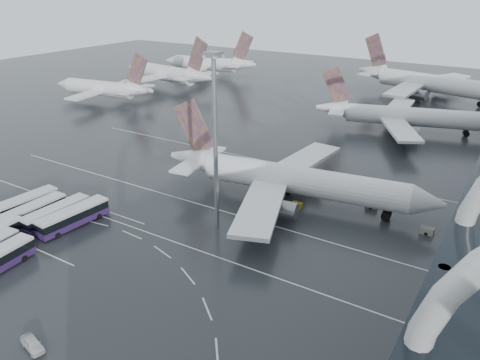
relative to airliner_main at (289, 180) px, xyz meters
The scene contains 21 objects.
ground 24.49m from the airliner_main, 109.37° to the right, with size 420.00×420.00×0.00m, color black.
lane_marking_near 26.35m from the airliner_main, 107.90° to the right, with size 120.00×0.25×0.01m, color beige.
lane_marking_mid 14.13m from the airliner_main, 126.77° to the right, with size 120.00×0.25×0.01m, color beige.
lane_marking_far 19.67m from the airliner_main, 114.67° to the left, with size 120.00×0.25×0.01m, color beige.
bus_bay_line_south 50.39m from the airliner_main, 129.59° to the right, with size 28.00×0.25×0.01m, color beige.
bus_bay_line_north 39.47m from the airliner_main, 144.67° to the right, with size 28.00×0.25×0.01m, color beige.
airliner_main is the anchor object (origin of this frame).
airliner_gate_b 60.14m from the airliner_main, 83.38° to the left, with size 51.53×45.70×18.17m.
airliner_gate_c 108.81m from the airliner_main, 88.28° to the left, with size 60.87×55.29×21.89m.
jet_remote_west 101.94m from the airliner_main, 157.16° to the left, with size 42.69×34.49×18.57m.
jet_remote_mid 114.80m from the airliner_main, 141.94° to the left, with size 49.93×40.34×21.72m.
jet_remote_far 136.30m from the airliner_main, 131.89° to the left, with size 47.21×38.11×20.53m.
bus_row_near_a 51.44m from the airliner_main, 141.97° to the right, with size 3.96×13.66×3.32m.
bus_row_near_b 48.86m from the airliner_main, 138.27° to the right, with size 3.15×13.01×3.20m.
bus_row_near_c 44.48m from the airliner_main, 136.25° to the right, with size 3.51×13.23×3.23m.
bus_row_near_d 41.32m from the airliner_main, 133.53° to the right, with size 4.14×13.90×3.37m.
van_curve_b 54.04m from the airliner_main, 98.29° to the right, with size 1.67×4.14×1.41m, color silver.
floodlight_mast 22.86m from the airliner_main, 110.53° to the right, with size 2.38×2.38×30.99m.
gse_cart_belly_b 16.89m from the airliner_main, 21.31° to the left, with size 2.17×1.28×1.18m, color slate.
gse_cart_belly_c 5.31m from the airliner_main, 31.66° to the right, with size 2.07×1.22×1.13m, color gold.
gse_cart_belly_d 26.99m from the airliner_main, ahead, with size 2.28×1.35×1.24m, color slate.
Camera 1 is at (44.90, -54.68, 41.29)m, focal length 35.00 mm.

